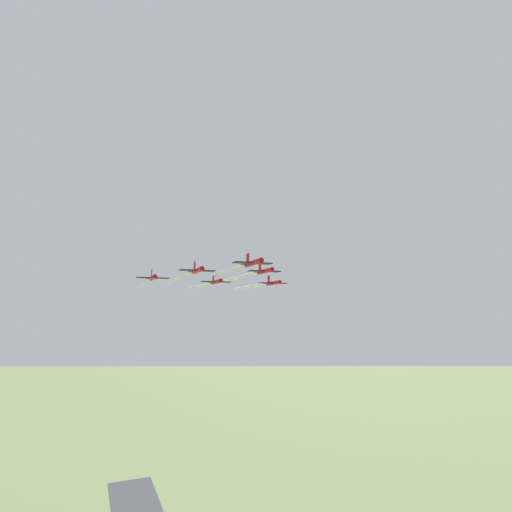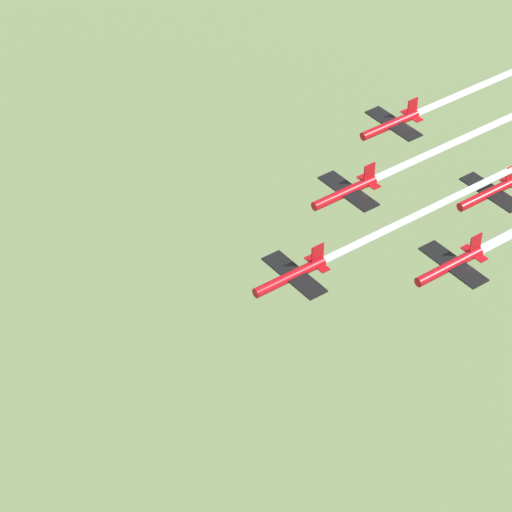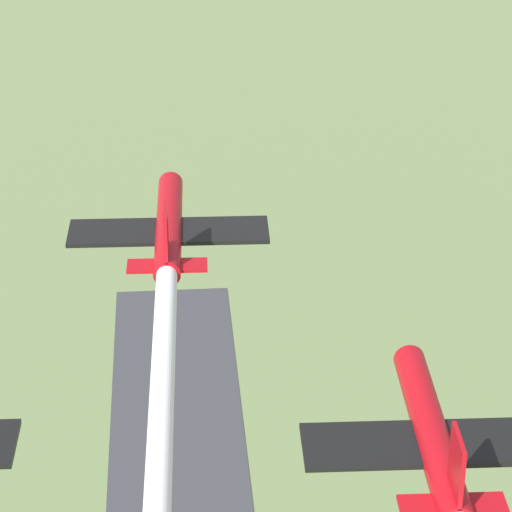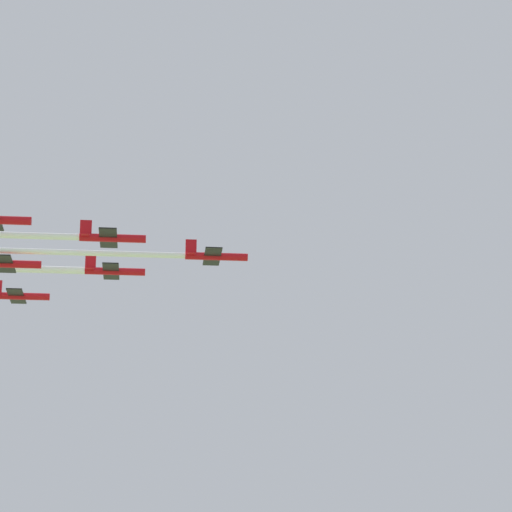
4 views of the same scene
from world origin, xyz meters
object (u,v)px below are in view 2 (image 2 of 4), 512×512
(jet_5, at_px, (392,124))
(jet_2, at_px, (347,191))
(jet_1, at_px, (452,265))
(jet_4, at_px, (490,192))
(jet_0, at_px, (292,275))

(jet_5, bearing_deg, jet_2, 120.47)
(jet_2, xyz_separation_m, jet_5, (7.62, 19.53, -1.07))
(jet_1, height_order, jet_2, jet_1)
(jet_5, bearing_deg, jet_1, 150.46)
(jet_2, relative_size, jet_4, 1.00)
(jet_0, xyz_separation_m, jet_4, (28.40, 22.36, -2.42))
(jet_4, relative_size, jet_5, 1.00)
(jet_0, bearing_deg, jet_2, -59.53)
(jet_4, bearing_deg, jet_0, 90.00)
(jet_2, distance_m, jet_4, 21.05)
(jet_4, distance_m, jet_5, 21.28)
(jet_1, relative_size, jet_4, 1.00)
(jet_1, distance_m, jet_4, 21.10)
(jet_0, bearing_deg, jet_5, -59.53)
(jet_2, relative_size, jet_5, 1.00)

